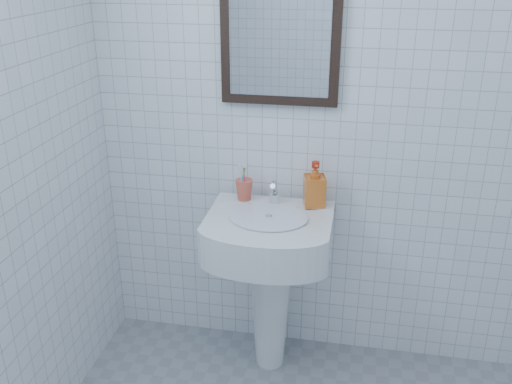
# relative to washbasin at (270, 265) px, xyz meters

# --- Properties ---
(wall_back) EXTENTS (2.20, 0.02, 2.50)m
(wall_back) POSITION_rel_washbasin_xyz_m (0.27, 0.22, 0.70)
(wall_back) COLOR white
(wall_back) RESTS_ON ground
(washbasin) EXTENTS (0.53, 0.39, 0.82)m
(washbasin) POSITION_rel_washbasin_xyz_m (0.00, 0.00, 0.00)
(washbasin) COLOR white
(washbasin) RESTS_ON ground
(faucet) EXTENTS (0.04, 0.10, 0.11)m
(faucet) POSITION_rel_washbasin_xyz_m (0.00, 0.10, 0.31)
(faucet) COLOR silver
(faucet) RESTS_ON washbasin
(toothbrush_cup) EXTENTS (0.09, 0.09, 0.09)m
(toothbrush_cup) POSITION_rel_washbasin_xyz_m (-0.14, 0.11, 0.31)
(toothbrush_cup) COLOR #DA563F
(toothbrush_cup) RESTS_ON washbasin
(soap_dispenser) EXTENTS (0.11, 0.11, 0.20)m
(soap_dispenser) POSITION_rel_washbasin_xyz_m (0.18, 0.11, 0.36)
(soap_dispenser) COLOR #C74A13
(soap_dispenser) RESTS_ON washbasin
(wall_mirror) EXTENTS (0.50, 0.04, 0.62)m
(wall_mirror) POSITION_rel_washbasin_xyz_m (0.00, 0.20, 1.00)
(wall_mirror) COLOR black
(wall_mirror) RESTS_ON wall_back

